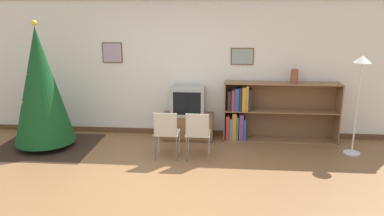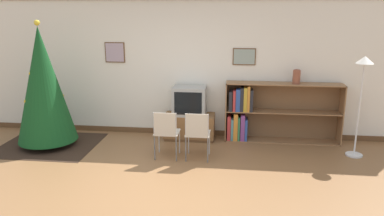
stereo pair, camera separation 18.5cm
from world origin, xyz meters
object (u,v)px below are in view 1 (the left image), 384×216
at_px(folding_chair_right, 198,133).
at_px(standing_lamp, 360,79).
at_px(tv_console, 188,126).
at_px(television, 188,101).
at_px(bookshelf, 259,112).
at_px(folding_chair_left, 166,132).
at_px(christmas_tree, 41,86).
at_px(vase, 294,76).

distance_m(folding_chair_right, standing_lamp, 2.82).
bearing_deg(tv_console, television, -90.00).
height_order(television, folding_chair_right, television).
xyz_separation_m(television, bookshelf, (1.34, 0.07, -0.21)).
distance_m(tv_console, folding_chair_left, 1.10).
relative_size(christmas_tree, folding_chair_right, 2.74).
xyz_separation_m(christmas_tree, tv_console, (2.53, 0.66, -0.88)).
distance_m(bookshelf, standing_lamp, 1.84).
bearing_deg(standing_lamp, bookshelf, 158.73).
relative_size(folding_chair_left, standing_lamp, 0.48).
relative_size(folding_chair_left, bookshelf, 0.39).
height_order(television, standing_lamp, standing_lamp).
distance_m(christmas_tree, bookshelf, 3.98).
height_order(folding_chair_right, bookshelf, bookshelf).
bearing_deg(television, christmas_tree, -165.32).
bearing_deg(tv_console, christmas_tree, -165.26).
distance_m(christmas_tree, tv_console, 2.76).
bearing_deg(standing_lamp, folding_chair_left, -170.98).
xyz_separation_m(christmas_tree, standing_lamp, (5.43, 0.13, 0.18)).
xyz_separation_m(folding_chair_left, standing_lamp, (3.17, 0.50, 0.83)).
xyz_separation_m(bookshelf, vase, (0.60, -0.03, 0.71)).
relative_size(folding_chair_right, bookshelf, 0.39).
bearing_deg(bookshelf, folding_chair_left, -145.31).
bearing_deg(folding_chair_left, christmas_tree, 170.62).
xyz_separation_m(television, vase, (1.95, 0.04, 0.49)).
distance_m(folding_chair_left, bookshelf, 1.95).
distance_m(bookshelf, vase, 0.93).
distance_m(tv_console, folding_chair_right, 1.10).
height_order(christmas_tree, bookshelf, christmas_tree).
xyz_separation_m(christmas_tree, folding_chair_left, (2.27, -0.37, -0.65)).
height_order(folding_chair_left, vase, vase).
distance_m(television, standing_lamp, 3.01).
bearing_deg(standing_lamp, christmas_tree, -178.65).
bearing_deg(folding_chair_right, bookshelf, 45.66).
bearing_deg(tv_console, standing_lamp, -10.47).
distance_m(tv_console, television, 0.51).
bearing_deg(bookshelf, folding_chair_right, -134.34).
bearing_deg(folding_chair_right, christmas_tree, 172.34).
height_order(christmas_tree, folding_chair_left, christmas_tree).
xyz_separation_m(vase, standing_lamp, (0.96, -0.58, 0.06)).
height_order(tv_console, standing_lamp, standing_lamp).
relative_size(tv_console, vase, 3.64).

